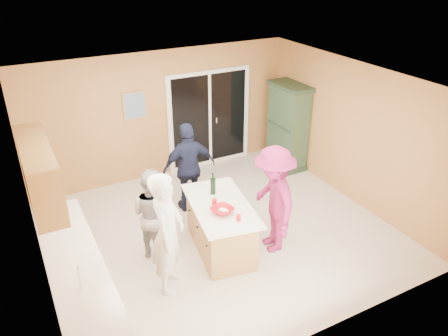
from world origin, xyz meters
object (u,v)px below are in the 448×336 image
kitchen_island (220,228)px  woman_navy (189,168)px  green_hutch (288,127)px  woman_magenta (273,200)px  woman_grey (153,214)px  woman_white (168,233)px

kitchen_island → woman_navy: woman_navy is taller
green_hutch → woman_magenta: green_hutch is taller
green_hutch → woman_navy: bearing=-165.7°
woman_navy → green_hutch: bearing=-162.2°
woman_magenta → green_hutch: bearing=152.7°
woman_grey → woman_white: bearing=144.0°
woman_white → kitchen_island: bearing=-34.0°
woman_navy → kitchen_island: bearing=90.1°
kitchen_island → green_hutch: bearing=46.4°
green_hutch → woman_grey: (-3.62, -1.65, -0.15)m
woman_white → woman_grey: woman_white is taller
woman_grey → woman_navy: 1.43m
kitchen_island → woman_grey: size_ratio=1.15×
woman_white → woman_navy: woman_white is taller
green_hutch → woman_grey: green_hutch is taller
green_hutch → woman_navy: green_hutch is taller
woman_magenta → woman_grey: bearing=-100.3°
kitchen_island → green_hutch: green_hutch is taller
woman_grey → woman_magenta: 1.84m
woman_grey → woman_magenta: size_ratio=0.85×
green_hutch → woman_magenta: size_ratio=1.05×
kitchen_island → woman_magenta: bearing=-14.3°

